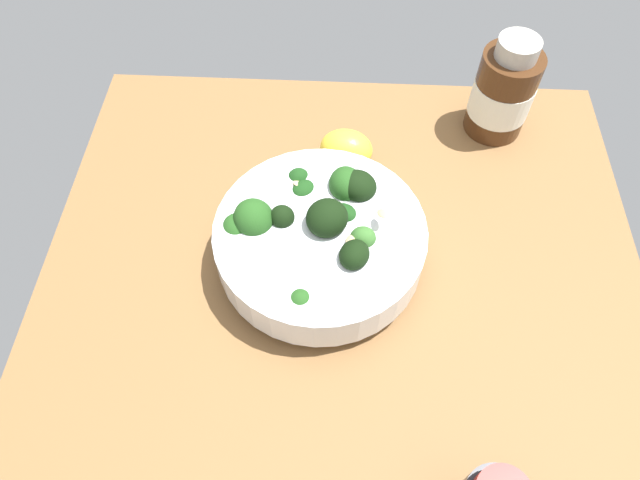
# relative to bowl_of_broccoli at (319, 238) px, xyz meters

# --- Properties ---
(ground_plane) EXTENTS (0.67, 0.67, 0.04)m
(ground_plane) POSITION_rel_bowl_of_broccoli_xyz_m (0.04, 0.03, -0.06)
(ground_plane) COLOR brown
(bowl_of_broccoli) EXTENTS (0.22, 0.22, 0.09)m
(bowl_of_broccoli) POSITION_rel_bowl_of_broccoli_xyz_m (0.00, 0.00, 0.00)
(bowl_of_broccoli) COLOR white
(bowl_of_broccoli) RESTS_ON ground_plane
(lemon_wedge) EXTENTS (0.06, 0.07, 0.05)m
(lemon_wedge) POSITION_rel_bowl_of_broccoli_xyz_m (-0.14, 0.02, -0.02)
(lemon_wedge) COLOR yellow
(lemon_wedge) RESTS_ON ground_plane
(bottle_tall) EXTENTS (0.08, 0.08, 0.14)m
(bottle_tall) POSITION_rel_bowl_of_broccoli_xyz_m (-0.22, 0.22, 0.02)
(bottle_tall) COLOR #472814
(bottle_tall) RESTS_ON ground_plane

